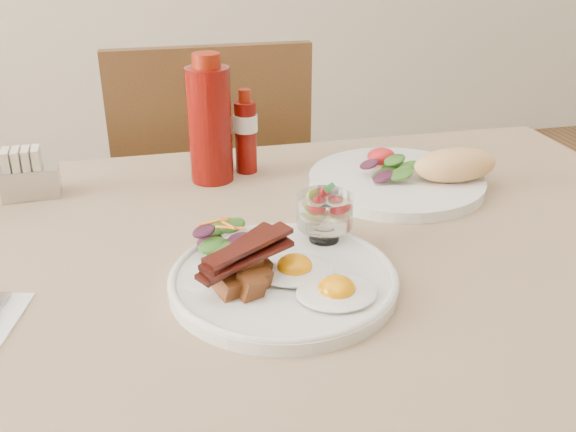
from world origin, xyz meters
name	(u,v)px	position (x,y,z in m)	size (l,w,h in m)	color
table	(264,313)	(0.00, 0.00, 0.66)	(1.33, 0.88, 0.75)	brown
chair_far	(211,209)	(0.00, 0.66, 0.52)	(0.42, 0.42, 0.93)	brown
main_plate	(283,281)	(0.01, -0.08, 0.76)	(0.28, 0.28, 0.02)	white
fried_eggs	(315,279)	(0.04, -0.11, 0.78)	(0.16, 0.18, 0.03)	white
bacon_potato_pile	(245,267)	(-0.04, -0.09, 0.79)	(0.12, 0.09, 0.06)	brown
side_salad	(223,240)	(-0.05, 0.00, 0.79)	(0.08, 0.08, 0.04)	#1C4C14
fruit_cup	(325,211)	(0.08, 0.00, 0.81)	(0.08, 0.08, 0.08)	white
second_plate	(410,176)	(0.28, 0.18, 0.77)	(0.31, 0.29, 0.07)	white
ketchup_bottle	(210,123)	(-0.03, 0.29, 0.85)	(0.07, 0.07, 0.21)	#620905
hot_sauce_bottle	(246,133)	(0.03, 0.31, 0.82)	(0.05, 0.05, 0.15)	#620905
sugar_caddy	(28,177)	(-0.33, 0.28, 0.79)	(0.09, 0.05, 0.08)	#A9A9AD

